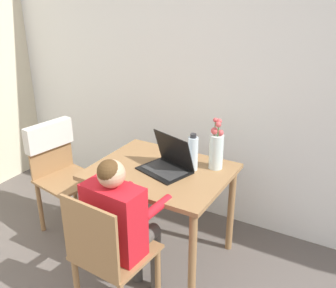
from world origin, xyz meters
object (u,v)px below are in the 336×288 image
object	(u,v)px
laptop	(168,162)
flower_vase	(216,149)
chair_spare	(57,159)
person_seated	(121,220)
chair_occupied	(109,257)
water_bottle	(193,153)

from	to	relation	value
laptop	flower_vase	world-z (taller)	flower_vase
chair_spare	flower_vase	xyz separation A→B (m)	(1.22, 0.27, 0.25)
person_seated	chair_occupied	bearing A→B (deg)	90.00
chair_spare	person_seated	world-z (taller)	person_seated
chair_occupied	person_seated	distance (m)	0.22
chair_spare	water_bottle	xyz separation A→B (m)	(1.09, 0.18, 0.23)
water_bottle	person_seated	bearing A→B (deg)	-100.84
laptop	flower_vase	distance (m)	0.33
person_seated	chair_spare	bearing A→B (deg)	-22.43
chair_occupied	laptop	xyz separation A→B (m)	(-0.01, 0.69, 0.30)
water_bottle	laptop	bearing A→B (deg)	-148.73
person_seated	water_bottle	world-z (taller)	person_seated
chair_occupied	person_seated	world-z (taller)	person_seated
flower_vase	person_seated	bearing A→B (deg)	-108.44
person_seated	laptop	distance (m)	0.58
chair_spare	person_seated	size ratio (longest dim) A/B	0.84
chair_occupied	chair_spare	world-z (taller)	chair_spare
chair_spare	flower_vase	bearing A→B (deg)	-67.01
chair_occupied	water_bottle	distance (m)	0.87
chair_occupied	water_bottle	size ratio (longest dim) A/B	3.36
chair_occupied	laptop	size ratio (longest dim) A/B	2.26
laptop	water_bottle	distance (m)	0.18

